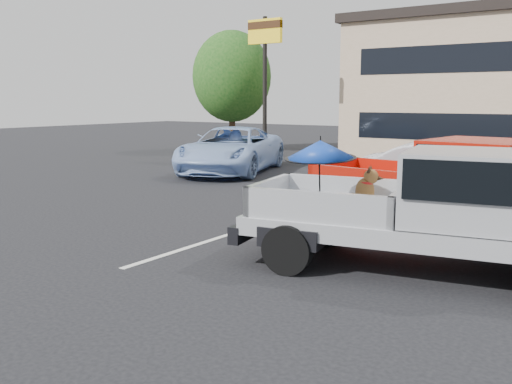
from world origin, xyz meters
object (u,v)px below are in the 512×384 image
(silver_pickup, at_px, (447,206))
(red_pickup, at_px, (468,186))
(blue_suv, at_px, (231,150))
(motel_sign, at_px, (265,50))
(tree_left, at_px, (232,77))
(silver_sedan, at_px, (453,171))

(silver_pickup, distance_m, red_pickup, 2.42)
(blue_suv, bearing_deg, silver_pickup, -57.21)
(motel_sign, relative_size, red_pickup, 1.01)
(tree_left, distance_m, red_pickup, 19.67)
(red_pickup, xyz_separation_m, blue_suv, (-9.66, 5.52, -0.22))
(tree_left, height_order, silver_sedan, tree_left)
(motel_sign, xyz_separation_m, silver_sedan, (9.46, -5.35, -3.89))
(motel_sign, distance_m, blue_suv, 5.70)
(red_pickup, relative_size, blue_suv, 1.01)
(motel_sign, distance_m, silver_pickup, 16.78)
(motel_sign, height_order, red_pickup, motel_sign)
(silver_pickup, distance_m, silver_sedan, 6.84)
(motel_sign, bearing_deg, silver_pickup, -46.83)
(motel_sign, bearing_deg, tree_left, 143.13)
(red_pickup, xyz_separation_m, silver_sedan, (-1.44, 4.20, -0.27))
(tree_left, xyz_separation_m, silver_sedan, (13.46, -8.35, -2.97))
(motel_sign, xyz_separation_m, silver_pickup, (11.21, -11.95, -3.60))
(motel_sign, bearing_deg, blue_suv, -72.86)
(tree_left, bearing_deg, blue_suv, -53.28)
(motel_sign, relative_size, silver_sedan, 1.30)
(red_pickup, height_order, silver_sedan, red_pickup)
(silver_pickup, distance_m, blue_suv, 12.74)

